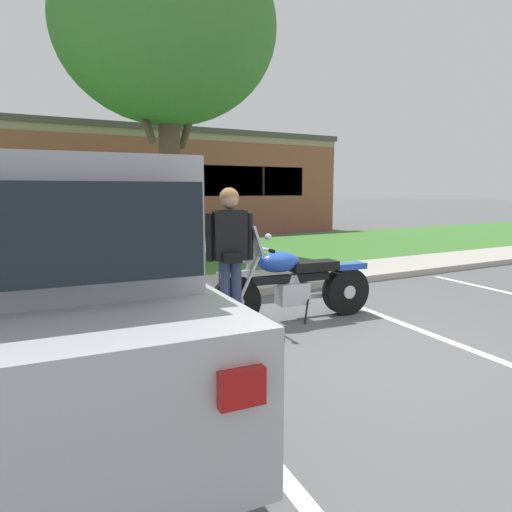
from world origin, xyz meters
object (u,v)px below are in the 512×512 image
Objects in this scene: brick_building at (47,184)px; hedge_center_left at (125,223)px; parked_suv_adjacent at (39,282)px; shade_tree at (166,30)px; handbag at (242,328)px; motorcycle at (299,283)px; rider_person at (230,248)px.

hedge_center_left is at bearing -75.05° from brick_building.
parked_suv_adjacent is 0.66× the size of shade_tree.
shade_tree reaches higher than parked_suv_adjacent.
handbag is at bearing 13.41° from parked_suv_adjacent.
handbag is at bearing -159.80° from motorcycle.
parked_suv_adjacent is at bearing -116.39° from shade_tree.
parked_suv_adjacent is at bearing -166.59° from handbag.
motorcycle is at bearing -2.09° from rider_person.
brick_building is at bearing 95.83° from motorcycle.
rider_person is 0.94m from handbag.
brick_building is at bearing 92.34° from rider_person.
shade_tree is (1.25, 5.88, 4.31)m from rider_person.
rider_person is 15.78m from brick_building.
parked_suv_adjacent is 0.23× the size of brick_building.
rider_person reaches higher than motorcycle.
parked_suv_adjacent is at bearing -156.85° from rider_person.
motorcycle is 9.62m from hedge_center_left.
parked_suv_adjacent is at bearing -95.04° from brick_building.
hedge_center_left is (-0.25, 3.70, -4.65)m from shade_tree.
parked_suv_adjacent is 1.59× the size of hedge_center_left.
parked_suv_adjacent is (-2.11, -0.90, -0.04)m from rider_person.
rider_person is at bearing 23.15° from parked_suv_adjacent.
motorcycle is at bearing 20.20° from handbag.
hedge_center_left is at bearing 84.04° from rider_person.
parked_suv_adjacent is (-3.08, -0.87, 0.47)m from motorcycle.
motorcycle is 0.72× the size of hedge_center_left.
rider_person is 0.55× the size of hedge_center_left.
brick_building is (-1.61, 15.77, 1.44)m from motorcycle.
handbag is 2.26m from parked_suv_adjacent.
parked_suv_adjacent reaches higher than hedge_center_left.
motorcycle is at bearing -90.19° from hedge_center_left.
rider_person is at bearing -87.66° from brick_building.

